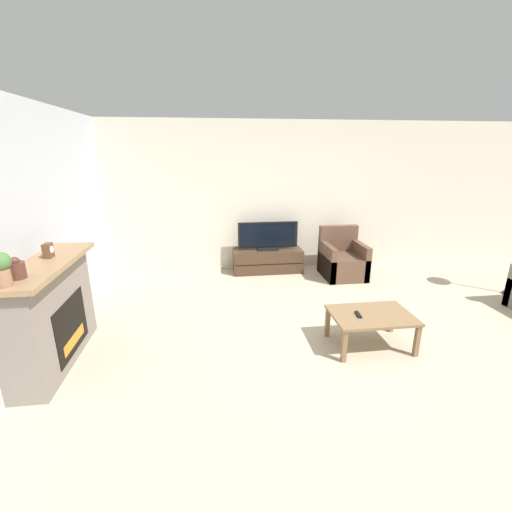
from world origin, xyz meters
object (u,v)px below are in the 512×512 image
Objects in this scene: mantel_clock at (48,251)px; potted_plant at (1,267)px; coffee_table at (371,318)px; fireplace at (51,313)px; tv_stand at (268,261)px; remote at (358,314)px; mantel_vase_left at (16,269)px; tv at (268,237)px; armchair at (342,261)px.

potted_plant reaches higher than mantel_clock.
potted_plant is at bearing -171.67° from coffee_table.
tv_stand is at bearing 43.35° from fireplace.
mantel_clock is 0.98× the size of remote.
mantel_vase_left is at bearing 90.00° from potted_plant.
tv is 1.21× the size of coffee_table.
mantel_clock reaches higher than tv.
tv is at bearing -90.00° from tv_stand.
potted_plant is 4.20m from tv.
fireplace is 0.64m from mantel_clock.
mantel_clock is at bearing 89.93° from mantel_vase_left.
tv_stand is 2.76m from remote.
armchair is at bearing 76.91° from coffee_table.
mantel_vase_left is 0.21m from potted_plant.
fireplace is 3.72m from tv_stand.
coffee_table is at bearing 9.97° from remote.
fireplace reaches higher than tv.
mantel_vase_left is 0.22× the size of armchair.
armchair is 2.33m from coffee_table.
mantel_clock is 0.17× the size of coffee_table.
fireplace reaches higher than remote.
armchair reaches higher than tv_stand.
tv_stand is at bearing 49.94° from potted_plant.
remote reaches higher than coffee_table.
potted_plant is (-0.00, -0.79, 0.09)m from mantel_clock.
remote is (-0.17, -0.01, 0.06)m from coffee_table.
remote is at bearing -77.63° from tv.
coffee_table is (3.45, -0.14, -0.22)m from fireplace.
mantel_clock is at bearing -138.20° from tv_stand.
mantel_vase_left is 4.13m from tv_stand.
remote is at bearing -77.64° from tv_stand.
mantel_vase_left is at bearing -146.84° from armchair.
potted_plant is at bearing -144.97° from armchair.
mantel_vase_left is 0.18× the size of tv.
coffee_table is (0.76, -2.68, 0.14)m from tv_stand.
mantel_clock is 3.37m from remote.
tv_stand is 1.40× the size of coffee_table.
tv_stand is 2.79m from coffee_table.
mantel_vase_left is at bearing -131.79° from tv_stand.
mantel_clock is 0.14× the size of tv.
tv reaches higher than armchair.
tv is (2.69, 2.54, 0.09)m from fireplace.
mantel_vase_left is 3.37m from remote.
mantel_clock is (0.02, 0.15, 0.63)m from fireplace.
tv is 1.26× the size of armchair.
tv_stand is (2.67, 2.99, -0.99)m from mantel_vase_left.
coffee_table is at bearing 8.33° from potted_plant.
potted_plant reaches higher than tv_stand.
mantel_clock reaches higher than remote.
armchair is (3.98, 2.13, -0.28)m from fireplace.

